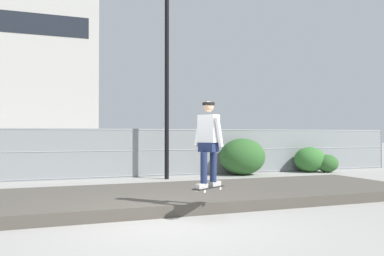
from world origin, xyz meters
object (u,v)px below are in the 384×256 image
street_lamp (167,56)px  skater (209,139)px  shrub_center (310,160)px  skateboard (209,188)px  shrub_left (243,157)px  parked_car_far (246,150)px  parked_car_mid (142,151)px  shrub_right (327,163)px

street_lamp → skater: bearing=-99.7°
skater → shrub_center: 10.59m
skateboard → shrub_left: shrub_left is taller
street_lamp → parked_car_far: 8.13m
skateboard → shrub_center: (7.72, 7.18, -0.05)m
parked_car_mid → street_lamp: bearing=-92.0°
street_lamp → shrub_left: 5.01m
parked_car_mid → shrub_center: parked_car_mid is taller
shrub_center → parked_car_mid: bearing=146.2°
skateboard → parked_car_mid: (1.32, 11.46, 0.24)m
shrub_center → skateboard: bearing=-137.1°
skater → shrub_center: bearing=42.9°
skater → shrub_left: skater is taller
skateboard → parked_car_mid: 11.54m
street_lamp → shrub_left: bearing=6.0°
street_lamp → shrub_right: 8.31m
skater → shrub_center: skater is taller
skateboard → street_lamp: (1.16, 6.77, 3.91)m
street_lamp → shrub_right: bearing=0.6°
parked_car_mid → shrub_left: size_ratio=2.35×
shrub_left → shrub_right: size_ratio=1.91×
street_lamp → shrub_center: street_lamp is taller
parked_car_mid → shrub_left: bearing=-54.4°
shrub_left → shrub_center: (3.29, 0.06, -0.19)m
skateboard → shrub_left: 8.39m
parked_car_far → shrub_left: parked_car_far is taller
skateboard → skater: bearing=0.0°
parked_car_far → shrub_center: size_ratio=3.17×
parked_car_far → parked_car_mid: bearing=178.3°
skateboard → parked_car_far: (6.84, 11.29, 0.24)m
shrub_right → skateboard: bearing=-140.7°
shrub_center → shrub_left: bearing=-178.9°
skateboard → shrub_right: size_ratio=0.79×
street_lamp → parked_car_far: street_lamp is taller
street_lamp → parked_car_mid: 5.95m
parked_car_mid → skater: bearing=-96.6°
skater → shrub_right: 10.88m
parked_car_mid → parked_car_far: (5.52, -0.17, 0.00)m
skater → parked_car_far: skater is taller
skater → parked_car_far: size_ratio=0.37×
skateboard → shrub_center: shrub_center is taller
street_lamp → parked_car_far: size_ratio=1.64×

